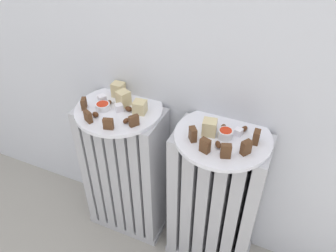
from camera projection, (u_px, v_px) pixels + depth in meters
radiator_left at (126, 173)px, 1.26m from camera, size 0.31×0.16×0.57m
radiator_right at (214, 202)px, 1.15m from camera, size 0.31×0.16×0.57m
plate_left at (119, 110)px, 1.08m from camera, size 0.29×0.29×0.01m
plate_right at (223, 137)px, 0.97m from camera, size 0.29×0.29×0.01m
dark_cake_slice_left_0 at (84, 104)px, 1.07m from camera, size 0.02×0.03×0.04m
dark_cake_slice_left_1 at (88, 117)px, 1.01m from camera, size 0.03×0.03×0.04m
dark_cake_slice_left_2 at (108, 124)px, 0.98m from camera, size 0.03×0.02×0.04m
dark_cake_slice_left_3 at (134, 121)px, 0.99m from camera, size 0.03×0.03×0.04m
marble_cake_slice_left_0 at (140, 107)px, 1.05m from camera, size 0.04×0.04×0.04m
marble_cake_slice_left_1 at (118, 90)px, 1.12m from camera, size 0.04×0.04×0.05m
marble_cake_slice_left_2 at (123, 98)px, 1.08m from camera, size 0.05×0.05×0.05m
turkish_delight_left_0 at (119, 108)px, 1.06m from camera, size 0.03×0.03×0.02m
turkish_delight_left_1 at (102, 99)px, 1.10m from camera, size 0.03×0.03×0.02m
medjool_date_left_0 at (95, 115)px, 1.03m from camera, size 0.02×0.02×0.02m
medjool_date_left_1 at (126, 121)px, 1.01m from camera, size 0.02×0.03×0.01m
medjool_date_left_2 at (109, 103)px, 1.09m from camera, size 0.02×0.03×0.02m
medjool_date_left_3 at (129, 109)px, 1.06m from camera, size 0.02×0.02×0.02m
jam_bowl_left at (103, 106)px, 1.07m from camera, size 0.05×0.05×0.02m
dark_cake_slice_right_0 at (193, 134)px, 0.94m from camera, size 0.03×0.03×0.04m
dark_cake_slice_right_1 at (205, 146)px, 0.90m from camera, size 0.03×0.02×0.04m
dark_cake_slice_right_2 at (226, 151)px, 0.88m from camera, size 0.03×0.03×0.04m
dark_cake_slice_right_3 at (246, 148)px, 0.89m from camera, size 0.03×0.03×0.04m
dark_cake_slice_right_4 at (256, 137)px, 0.93m from camera, size 0.02×0.03×0.04m
marble_cake_slice_right_0 at (209, 127)px, 0.96m from camera, size 0.05×0.04×0.05m
turkish_delight_right_0 at (212, 123)px, 0.99m from camera, size 0.03×0.03×0.02m
turkish_delight_right_1 at (238, 132)px, 0.96m from camera, size 0.03×0.03×0.02m
medjool_date_right_0 at (223, 127)px, 0.98m from camera, size 0.02×0.02×0.02m
medjool_date_right_1 at (218, 145)px, 0.92m from camera, size 0.03×0.03×0.02m
medjool_date_right_2 at (244, 129)px, 0.98m from camera, size 0.02×0.03×0.02m
jam_bowl_right at (225, 133)px, 0.95m from camera, size 0.04×0.04×0.03m
fork at (114, 102)px, 1.10m from camera, size 0.06×0.08×0.00m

